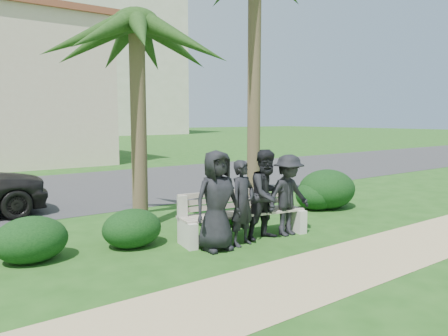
{
  "coord_description": "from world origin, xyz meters",
  "views": [
    {
      "loc": [
        -5.47,
        -5.95,
        2.28
      ],
      "look_at": [
        -0.31,
        1.0,
        1.28
      ],
      "focal_mm": 35.0,
      "sensor_mm": 36.0,
      "label": 1
    }
  ],
  "objects_px": {
    "park_bench": "(243,217)",
    "man_d": "(288,195)",
    "man_c": "(267,195)",
    "palm_left": "(136,24)",
    "man_a": "(217,201)",
    "man_b": "(243,203)"
  },
  "relations": [
    {
      "from": "man_c",
      "to": "palm_left",
      "type": "bearing_deg",
      "value": 123.51
    },
    {
      "from": "man_a",
      "to": "man_c",
      "type": "height_order",
      "value": "man_a"
    },
    {
      "from": "man_a",
      "to": "man_b",
      "type": "bearing_deg",
      "value": 0.61
    },
    {
      "from": "park_bench",
      "to": "man_d",
      "type": "xyz_separation_m",
      "value": [
        0.82,
        -0.37,
        0.39
      ]
    },
    {
      "from": "man_b",
      "to": "man_c",
      "type": "xyz_separation_m",
      "value": [
        0.62,
        0.03,
        0.08
      ]
    },
    {
      "from": "park_bench",
      "to": "palm_left",
      "type": "height_order",
      "value": "palm_left"
    },
    {
      "from": "park_bench",
      "to": "palm_left",
      "type": "relative_size",
      "value": 0.51
    },
    {
      "from": "man_b",
      "to": "man_c",
      "type": "distance_m",
      "value": 0.62
    },
    {
      "from": "man_c",
      "to": "man_b",
      "type": "bearing_deg",
      "value": -178.52
    },
    {
      "from": "park_bench",
      "to": "man_a",
      "type": "xyz_separation_m",
      "value": [
        -0.85,
        -0.32,
        0.47
      ]
    },
    {
      "from": "park_bench",
      "to": "man_c",
      "type": "height_order",
      "value": "man_c"
    },
    {
      "from": "park_bench",
      "to": "man_c",
      "type": "relative_size",
      "value": 1.53
    },
    {
      "from": "man_d",
      "to": "man_c",
      "type": "bearing_deg",
      "value": 175.17
    },
    {
      "from": "man_c",
      "to": "man_d",
      "type": "distance_m",
      "value": 0.52
    },
    {
      "from": "man_b",
      "to": "palm_left",
      "type": "relative_size",
      "value": 0.3
    },
    {
      "from": "man_a",
      "to": "man_d",
      "type": "relative_size",
      "value": 1.1
    },
    {
      "from": "man_d",
      "to": "man_a",
      "type": "bearing_deg",
      "value": 178.35
    },
    {
      "from": "park_bench",
      "to": "man_c",
      "type": "xyz_separation_m",
      "value": [
        0.31,
        -0.33,
        0.45
      ]
    },
    {
      "from": "man_a",
      "to": "palm_left",
      "type": "distance_m",
      "value": 3.93
    },
    {
      "from": "man_c",
      "to": "palm_left",
      "type": "height_order",
      "value": "palm_left"
    },
    {
      "from": "park_bench",
      "to": "man_b",
      "type": "relative_size",
      "value": 1.69
    },
    {
      "from": "man_a",
      "to": "man_d",
      "type": "distance_m",
      "value": 1.67
    }
  ]
}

